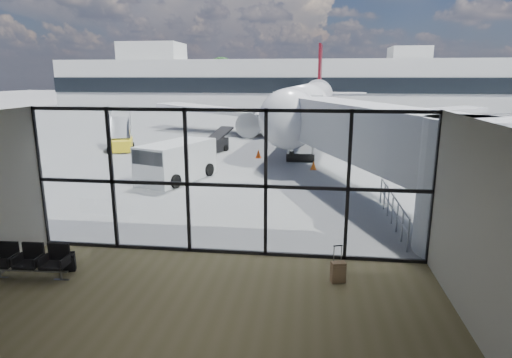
% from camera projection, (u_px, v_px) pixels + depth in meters
% --- Properties ---
extents(ground, '(220.00, 220.00, 0.00)m').
position_uv_depth(ground, '(290.00, 122.00, 51.95)').
color(ground, slate).
rests_on(ground, ground).
extents(lounge_shell, '(12.02, 8.01, 4.51)m').
position_uv_depth(lounge_shell, '(177.00, 224.00, 8.12)').
color(lounge_shell, brown).
rests_on(lounge_shell, ground).
extents(glass_curtain_wall, '(12.10, 0.12, 4.50)m').
position_uv_depth(glass_curtain_wall, '(226.00, 184.00, 12.84)').
color(glass_curtain_wall, white).
rests_on(glass_curtain_wall, ground).
extents(jet_bridge, '(8.00, 16.50, 4.33)m').
position_uv_depth(jet_bridge, '(365.00, 137.00, 18.95)').
color(jet_bridge, '#A7AAAD').
rests_on(jet_bridge, ground).
extents(apron_railing, '(0.06, 5.46, 1.11)m').
position_uv_depth(apron_railing, '(393.00, 205.00, 15.89)').
color(apron_railing, gray).
rests_on(apron_railing, ground).
extents(far_terminal, '(80.00, 12.20, 11.00)m').
position_uv_depth(far_terminal, '(293.00, 83.00, 72.22)').
color(far_terminal, beige).
rests_on(far_terminal, ground).
extents(tree_0, '(4.95, 4.95, 7.12)m').
position_uv_depth(tree_0, '(77.00, 80.00, 87.21)').
color(tree_0, '#382619').
rests_on(tree_0, ground).
extents(tree_1, '(5.61, 5.61, 8.07)m').
position_uv_depth(tree_1, '(105.00, 77.00, 86.33)').
color(tree_1, '#382619').
rests_on(tree_1, ground).
extents(tree_2, '(6.27, 6.27, 9.03)m').
position_uv_depth(tree_2, '(133.00, 74.00, 85.45)').
color(tree_2, '#382619').
rests_on(tree_2, ground).
extents(tree_3, '(4.95, 4.95, 7.12)m').
position_uv_depth(tree_3, '(162.00, 80.00, 85.01)').
color(tree_3, '#382619').
rests_on(tree_3, ground).
extents(tree_4, '(5.61, 5.61, 8.07)m').
position_uv_depth(tree_4, '(192.00, 77.00, 84.14)').
color(tree_4, '#382619').
rests_on(tree_4, ground).
extents(tree_5, '(6.27, 6.27, 9.03)m').
position_uv_depth(tree_5, '(221.00, 74.00, 83.26)').
color(tree_5, '#382619').
rests_on(tree_5, ground).
extents(seating_row, '(2.15, 0.68, 0.95)m').
position_uv_depth(seating_row, '(31.00, 259.00, 11.66)').
color(seating_row, gray).
rests_on(seating_row, ground).
extents(backpack, '(0.42, 0.42, 0.55)m').
position_uv_depth(backpack, '(68.00, 263.00, 12.07)').
color(backpack, black).
rests_on(backpack, ground).
extents(suitcase, '(0.42, 0.34, 1.02)m').
position_uv_depth(suitcase, '(338.00, 272.00, 11.40)').
color(suitcase, '#8B6C4D').
rests_on(suitcase, ground).
extents(airliner, '(31.41, 36.44, 9.38)m').
position_uv_depth(airliner, '(310.00, 104.00, 40.47)').
color(airliner, silver).
rests_on(airliner, ground).
extents(service_van, '(3.46, 5.03, 2.01)m').
position_uv_depth(service_van, '(175.00, 161.00, 22.53)').
color(service_van, silver).
rests_on(service_van, ground).
extents(belt_loader, '(2.51, 3.84, 1.68)m').
position_uv_depth(belt_loader, '(212.00, 144.00, 31.01)').
color(belt_loader, black).
rests_on(belt_loader, ground).
extents(mobile_stairs, '(2.61, 3.66, 2.35)m').
position_uv_depth(mobile_stairs, '(121.00, 143.00, 31.79)').
color(mobile_stairs, gold).
rests_on(mobile_stairs, ground).
extents(traffic_cone_b, '(0.37, 0.37, 0.53)m').
position_uv_depth(traffic_cone_b, '(313.00, 165.00, 25.33)').
color(traffic_cone_b, '#D9520B').
rests_on(traffic_cone_b, ground).
extents(traffic_cone_c, '(0.40, 0.40, 0.57)m').
position_uv_depth(traffic_cone_c, '(258.00, 154.00, 28.93)').
color(traffic_cone_c, '#FF550D').
rests_on(traffic_cone_c, ground).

